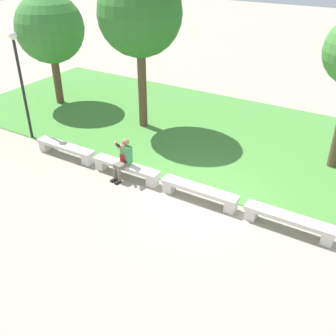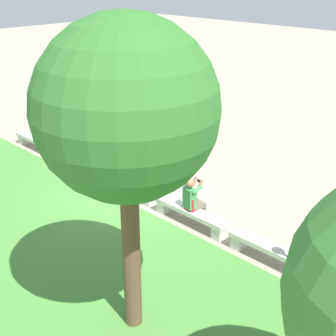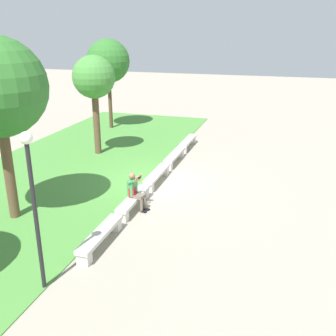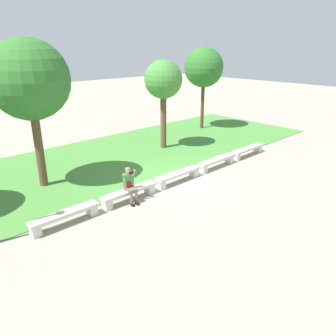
{
  "view_description": "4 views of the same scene",
  "coord_description": "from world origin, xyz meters",
  "px_view_note": "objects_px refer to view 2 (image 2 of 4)",
  "views": [
    {
      "loc": [
        4.04,
        -8.45,
        6.55
      ],
      "look_at": [
        -0.96,
        -0.12,
        0.86
      ],
      "focal_mm": 42.0,
      "sensor_mm": 36.0,
      "label": 1
    },
    {
      "loc": [
        -9.81,
        8.13,
        6.37
      ],
      "look_at": [
        -0.97,
        -0.76,
        0.91
      ],
      "focal_mm": 50.0,
      "sensor_mm": 36.0,
      "label": 2
    },
    {
      "loc": [
        -14.14,
        -4.74,
        5.94
      ],
      "look_at": [
        -0.49,
        -0.62,
        0.86
      ],
      "focal_mm": 42.0,
      "sensor_mm": 36.0,
      "label": 3
    },
    {
      "loc": [
        -9.13,
        -9.09,
        5.5
      ],
      "look_at": [
        -0.93,
        -0.36,
        0.97
      ],
      "focal_mm": 35.0,
      "sensor_mm": 36.0,
      "label": 4
    }
  ],
  "objects_px": {
    "bench_far": "(77,161)",
    "bench_end": "(37,142)",
    "backpack": "(191,204)",
    "tree_far_back": "(126,111)",
    "bench_mid": "(127,184)",
    "bench_near": "(191,214)",
    "bench_main": "(274,253)",
    "person_photographer": "(193,199)"
  },
  "relations": [
    {
      "from": "bench_far",
      "to": "tree_far_back",
      "type": "relative_size",
      "value": 0.4
    },
    {
      "from": "bench_near",
      "to": "bench_mid",
      "type": "xyz_separation_m",
      "value": [
        2.58,
        0.0,
        0.0
      ]
    },
    {
      "from": "tree_far_back",
      "to": "person_photographer",
      "type": "bearing_deg",
      "value": -64.41
    },
    {
      "from": "bench_end",
      "to": "person_photographer",
      "type": "height_order",
      "value": "person_photographer"
    },
    {
      "from": "person_photographer",
      "to": "backpack",
      "type": "relative_size",
      "value": 3.08
    },
    {
      "from": "bench_near",
      "to": "bench_far",
      "type": "xyz_separation_m",
      "value": [
        5.16,
        0.0,
        0.0
      ]
    },
    {
      "from": "bench_end",
      "to": "tree_far_back",
      "type": "height_order",
      "value": "tree_far_back"
    },
    {
      "from": "person_photographer",
      "to": "tree_far_back",
      "type": "relative_size",
      "value": 0.23
    },
    {
      "from": "bench_mid",
      "to": "tree_far_back",
      "type": "relative_size",
      "value": 0.4
    },
    {
      "from": "person_photographer",
      "to": "tree_far_back",
      "type": "xyz_separation_m",
      "value": [
        -1.74,
        3.63,
        3.51
      ]
    },
    {
      "from": "person_photographer",
      "to": "bench_main",
      "type": "bearing_deg",
      "value": 178.31
    },
    {
      "from": "bench_mid",
      "to": "bench_far",
      "type": "height_order",
      "value": "same"
    },
    {
      "from": "person_photographer",
      "to": "backpack",
      "type": "height_order",
      "value": "person_photographer"
    },
    {
      "from": "bench_far",
      "to": "bench_end",
      "type": "height_order",
      "value": "same"
    },
    {
      "from": "bench_mid",
      "to": "bench_near",
      "type": "bearing_deg",
      "value": 180.0
    },
    {
      "from": "bench_end",
      "to": "tree_far_back",
      "type": "distance_m",
      "value": 10.87
    },
    {
      "from": "bench_mid",
      "to": "tree_far_back",
      "type": "bearing_deg",
      "value": 140.63
    },
    {
      "from": "backpack",
      "to": "person_photographer",
      "type": "bearing_deg",
      "value": -85.2
    },
    {
      "from": "bench_main",
      "to": "bench_far",
      "type": "height_order",
      "value": "same"
    },
    {
      "from": "bench_near",
      "to": "backpack",
      "type": "xyz_separation_m",
      "value": [
        -0.02,
        0.01,
        0.32
      ]
    },
    {
      "from": "backpack",
      "to": "bench_far",
      "type": "bearing_deg",
      "value": -0.11
    },
    {
      "from": "bench_near",
      "to": "bench_mid",
      "type": "distance_m",
      "value": 2.58
    },
    {
      "from": "bench_mid",
      "to": "person_photographer",
      "type": "distance_m",
      "value": 2.63
    },
    {
      "from": "bench_main",
      "to": "bench_mid",
      "type": "bearing_deg",
      "value": 0.0
    },
    {
      "from": "bench_end",
      "to": "bench_near",
      "type": "bearing_deg",
      "value": 180.0
    },
    {
      "from": "bench_near",
      "to": "bench_end",
      "type": "bearing_deg",
      "value": 0.0
    },
    {
      "from": "bench_mid",
      "to": "person_photographer",
      "type": "xyz_separation_m",
      "value": [
        -2.59,
        -0.08,
        0.43
      ]
    },
    {
      "from": "bench_mid",
      "to": "tree_far_back",
      "type": "distance_m",
      "value": 6.84
    },
    {
      "from": "bench_mid",
      "to": "person_photographer",
      "type": "height_order",
      "value": "person_photographer"
    },
    {
      "from": "bench_main",
      "to": "bench_far",
      "type": "bearing_deg",
      "value": 0.0
    },
    {
      "from": "bench_far",
      "to": "tree_far_back",
      "type": "height_order",
      "value": "tree_far_back"
    },
    {
      "from": "bench_near",
      "to": "bench_end",
      "type": "distance_m",
      "value": 7.74
    },
    {
      "from": "bench_end",
      "to": "person_photographer",
      "type": "bearing_deg",
      "value": -179.44
    },
    {
      "from": "bench_end",
      "to": "person_photographer",
      "type": "relative_size",
      "value": 1.77
    },
    {
      "from": "bench_end",
      "to": "bench_far",
      "type": "bearing_deg",
      "value": 180.0
    },
    {
      "from": "bench_near",
      "to": "bench_mid",
      "type": "height_order",
      "value": "same"
    },
    {
      "from": "bench_far",
      "to": "person_photographer",
      "type": "xyz_separation_m",
      "value": [
        -5.17,
        -0.08,
        0.43
      ]
    },
    {
      "from": "bench_main",
      "to": "bench_end",
      "type": "relative_size",
      "value": 1.0
    },
    {
      "from": "backpack",
      "to": "tree_far_back",
      "type": "height_order",
      "value": "tree_far_back"
    },
    {
      "from": "bench_far",
      "to": "backpack",
      "type": "bearing_deg",
      "value": 179.89
    },
    {
      "from": "person_photographer",
      "to": "tree_far_back",
      "type": "distance_m",
      "value": 5.34
    },
    {
      "from": "tree_far_back",
      "to": "bench_main",
      "type": "bearing_deg",
      "value": -103.22
    }
  ]
}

